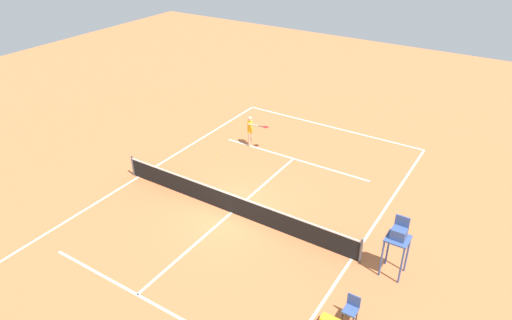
{
  "coord_description": "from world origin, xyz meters",
  "views": [
    {
      "loc": [
        -9.58,
        13.14,
        11.78
      ],
      "look_at": [
        0.82,
        -3.28,
        0.8
      ],
      "focal_mm": 32.38,
      "sensor_mm": 36.0,
      "label": 1
    }
  ],
  "objects_px": {
    "player_serving": "(251,129)",
    "umpire_chair": "(398,238)",
    "tennis_ball": "(218,157)",
    "courtside_chair_near": "(352,308)"
  },
  "relations": [
    {
      "from": "player_serving",
      "to": "umpire_chair",
      "type": "distance_m",
      "value": 11.22
    },
    {
      "from": "tennis_ball",
      "to": "umpire_chair",
      "type": "relative_size",
      "value": 0.03
    },
    {
      "from": "courtside_chair_near",
      "to": "tennis_ball",
      "type": "bearing_deg",
      "value": -32.4
    },
    {
      "from": "player_serving",
      "to": "umpire_chair",
      "type": "xyz_separation_m",
      "value": [
        -9.71,
        5.6,
        0.57
      ]
    },
    {
      "from": "umpire_chair",
      "to": "courtside_chair_near",
      "type": "height_order",
      "value": "umpire_chair"
    },
    {
      "from": "tennis_ball",
      "to": "umpire_chair",
      "type": "bearing_deg",
      "value": 161.44
    },
    {
      "from": "player_serving",
      "to": "courtside_chair_near",
      "type": "bearing_deg",
      "value": 37.37
    },
    {
      "from": "umpire_chair",
      "to": "courtside_chair_near",
      "type": "relative_size",
      "value": 2.54
    },
    {
      "from": "player_serving",
      "to": "courtside_chair_near",
      "type": "height_order",
      "value": "player_serving"
    },
    {
      "from": "player_serving",
      "to": "courtside_chair_near",
      "type": "distance_m",
      "value": 12.53
    }
  ]
}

